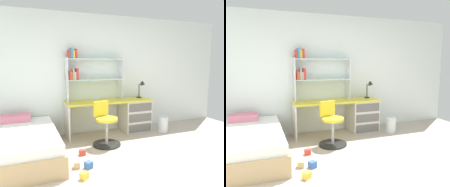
{
  "view_description": "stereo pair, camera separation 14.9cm",
  "coord_description": "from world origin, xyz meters",
  "views": [
    {
      "loc": [
        -1.73,
        -2.17,
        1.52
      ],
      "look_at": [
        -0.25,
        1.47,
        0.97
      ],
      "focal_mm": 35.87,
      "sensor_mm": 36.0,
      "label": 1
    },
    {
      "loc": [
        -1.59,
        -2.23,
        1.52
      ],
      "look_at": [
        -0.25,
        1.47,
        0.97
      ],
      "focal_mm": 35.87,
      "sensor_mm": 36.0,
      "label": 2
    }
  ],
  "objects": [
    {
      "name": "ground_plane",
      "position": [
        0.0,
        0.0,
        -0.01
      ],
      "size": [
        6.04,
        5.93,
        0.02
      ],
      "primitive_type": "cube",
      "color": "#B2A393"
    },
    {
      "name": "room_shell",
      "position": [
        -1.26,
        1.26,
        1.27
      ],
      "size": [
        6.04,
        5.93,
        2.53
      ],
      "color": "silver",
      "rests_on": "ground_plane"
    },
    {
      "name": "desk",
      "position": [
        0.45,
        2.18,
        0.39
      ],
      "size": [
        1.84,
        0.52,
        0.72
      ],
      "color": "gold",
      "rests_on": "ground_plane"
    },
    {
      "name": "bookshelf_hutch",
      "position": [
        -0.45,
        2.33,
        1.35
      ],
      "size": [
        1.21,
        0.22,
        1.08
      ],
      "color": "silver",
      "rests_on": "desk"
    },
    {
      "name": "desk_lamp",
      "position": [
        0.81,
        2.23,
        0.97
      ],
      "size": [
        0.2,
        0.17,
        0.38
      ],
      "color": "black",
      "rests_on": "desk"
    },
    {
      "name": "swivel_chair",
      "position": [
        -0.33,
        1.57,
        0.32
      ],
      "size": [
        0.52,
        0.52,
        0.81
      ],
      "color": "black",
      "rests_on": "ground_plane"
    },
    {
      "name": "bed_platform",
      "position": [
        -1.86,
        1.53,
        0.23
      ],
      "size": [
        1.29,
        1.86,
        0.57
      ],
      "color": "tan",
      "rests_on": "ground_plane"
    },
    {
      "name": "waste_bin",
      "position": [
        1.11,
        1.83,
        0.17
      ],
      "size": [
        0.22,
        0.22,
        0.33
      ],
      "primitive_type": "cylinder",
      "color": "silver",
      "rests_on": "ground_plane"
    },
    {
      "name": "toy_block_yellow_0",
      "position": [
        -1.03,
        0.52,
        0.05
      ],
      "size": [
        0.13,
        0.13,
        0.09
      ],
      "primitive_type": "cube",
      "rotation": [
        0.0,
        0.0,
        2.22
      ],
      "color": "gold",
      "rests_on": "ground_plane"
    },
    {
      "name": "toy_block_natural_1",
      "position": [
        -1.04,
        0.86,
        0.05
      ],
      "size": [
        0.11,
        0.11,
        0.09
      ],
      "primitive_type": "cube",
      "rotation": [
        0.0,
        0.0,
        2.92
      ],
      "color": "tan",
      "rests_on": "ground_plane"
    },
    {
      "name": "toy_block_red_2",
      "position": [
        -0.85,
        1.28,
        0.04
      ],
      "size": [
        0.1,
        0.1,
        0.09
      ],
      "primitive_type": "cube",
      "rotation": [
        0.0,
        0.0,
        0.13
      ],
      "color": "red",
      "rests_on": "ground_plane"
    },
    {
      "name": "toy_block_blue_3",
      "position": [
        -0.89,
        0.79,
        0.05
      ],
      "size": [
        0.13,
        0.13,
        0.1
      ],
      "primitive_type": "cube",
      "rotation": [
        0.0,
        0.0,
        0.4
      ],
      "color": "#3860B7",
      "rests_on": "ground_plane"
    }
  ]
}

